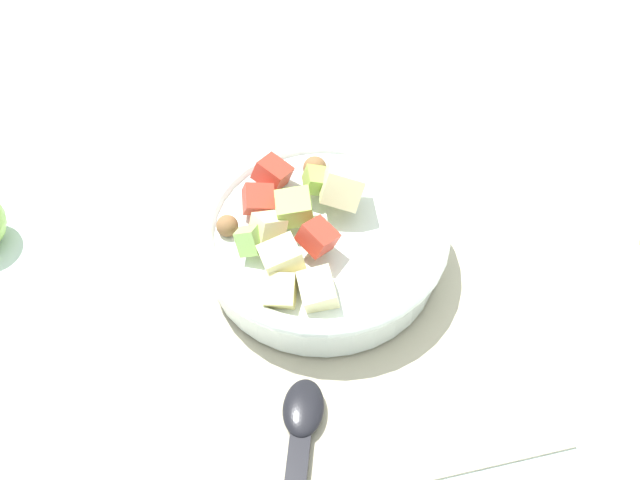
% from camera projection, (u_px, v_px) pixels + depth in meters
% --- Properties ---
extents(ground_plane, '(2.40, 2.40, 0.00)m').
position_uv_depth(ground_plane, '(323.00, 264.00, 0.81)').
color(ground_plane, silver).
extents(placemat, '(0.48, 0.33, 0.01)m').
position_uv_depth(placemat, '(323.00, 262.00, 0.81)').
color(placemat, '#BCB299').
rests_on(placemat, ground_plane).
extents(salad_bowl, '(0.24, 0.24, 0.11)m').
position_uv_depth(salad_bowl, '(319.00, 243.00, 0.78)').
color(salad_bowl, white).
rests_on(salad_bowl, placemat).
extents(serving_spoon, '(0.22, 0.09, 0.01)m').
position_uv_depth(serving_spoon, '(298.00, 458.00, 0.67)').
color(serving_spoon, black).
rests_on(serving_spoon, placemat).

